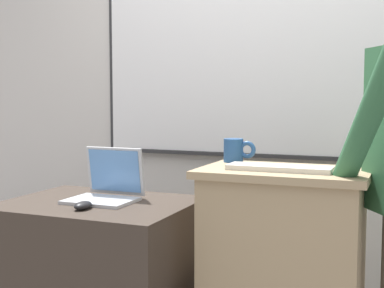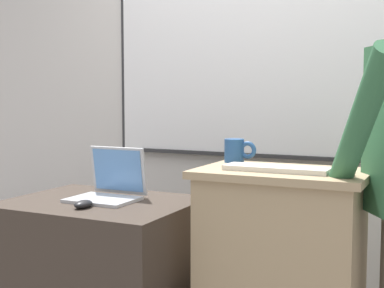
{
  "view_description": "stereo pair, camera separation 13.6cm",
  "coord_description": "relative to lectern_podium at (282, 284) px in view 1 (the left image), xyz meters",
  "views": [
    {
      "loc": [
        0.75,
        -1.72,
        1.23
      ],
      "look_at": [
        -0.12,
        0.39,
        1.03
      ],
      "focal_mm": 50.0,
      "sensor_mm": 36.0,
      "label": 1
    },
    {
      "loc": [
        0.87,
        -1.66,
        1.23
      ],
      "look_at": [
        -0.12,
        0.39,
        1.03
      ],
      "focal_mm": 50.0,
      "sensor_mm": 36.0,
      "label": 2
    }
  ],
  "objects": [
    {
      "name": "coffee_mug",
      "position": [
        -0.25,
        0.14,
        0.52
      ],
      "size": [
        0.14,
        0.09,
        0.1
      ],
      "color": "#234C84",
      "rests_on": "lectern_podium"
    },
    {
      "name": "wireless_keyboard",
      "position": [
        -0.01,
        -0.05,
        0.48
      ],
      "size": [
        0.4,
        0.13,
        0.02
      ],
      "color": "beige",
      "rests_on": "lectern_podium"
    },
    {
      "name": "computer_mouse_by_keyboard",
      "position": [
        0.25,
        -0.06,
        0.49
      ],
      "size": [
        0.06,
        0.1,
        0.03
      ],
      "color": "black",
      "rests_on": "lectern_podium"
    },
    {
      "name": "lectern_podium",
      "position": [
        0.0,
        0.0,
        0.0
      ],
      "size": [
        0.66,
        0.43,
        0.95
      ],
      "color": "tan",
      "rests_on": "ground_plane"
    },
    {
      "name": "side_desk",
      "position": [
        -0.83,
        -0.05,
        -0.09
      ],
      "size": [
        0.83,
        0.65,
        0.76
      ],
      "color": "#382D26",
      "rests_on": "ground_plane"
    },
    {
      "name": "computer_mouse_by_laptop",
      "position": [
        -0.8,
        -0.22,
        0.3
      ],
      "size": [
        0.06,
        0.1,
        0.03
      ],
      "color": "black",
      "rests_on": "side_desk"
    },
    {
      "name": "back_wall",
      "position": [
        -0.28,
        1.02,
        0.88
      ],
      "size": [
        6.4,
        0.17,
        2.71
      ],
      "color": "silver",
      "rests_on": "ground_plane"
    },
    {
      "name": "laptop",
      "position": [
        -0.81,
        0.0,
        0.35
      ],
      "size": [
        0.3,
        0.27,
        0.24
      ],
      "color": "#B7BABF",
      "rests_on": "side_desk"
    }
  ]
}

